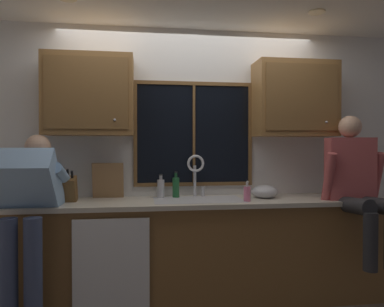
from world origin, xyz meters
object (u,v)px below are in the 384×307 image
(person_standing, at_px, (28,206))
(bottle_green_glass, at_px, (161,188))
(soap_dispenser, at_px, (247,193))
(bottle_tall_clear, at_px, (176,187))
(mixing_bowl, at_px, (265,192))
(cutting_board, at_px, (108,181))
(knife_block, at_px, (69,189))
(person_sitting_on_counter, at_px, (356,180))

(person_standing, height_order, bottle_green_glass, person_standing)
(person_standing, bearing_deg, soap_dispenser, 4.10)
(bottle_tall_clear, bearing_deg, mixing_bowl, -9.41)
(soap_dispenser, bearing_deg, mixing_bowl, 40.65)
(cutting_board, distance_m, soap_dispenser, 1.29)
(cutting_board, height_order, mixing_bowl, cutting_board)
(bottle_green_glass, relative_size, bottle_tall_clear, 0.91)
(person_standing, distance_m, cutting_board, 0.76)
(person_standing, relative_size, soap_dispenser, 8.30)
(soap_dispenser, xyz_separation_m, bottle_green_glass, (-0.74, 0.34, 0.02))
(person_standing, distance_m, bottle_tall_clear, 1.28)
(soap_dispenser, bearing_deg, bottle_green_glass, 155.38)
(cutting_board, bearing_deg, bottle_green_glass, -4.17)
(knife_block, distance_m, soap_dispenser, 1.55)
(cutting_board, xyz_separation_m, soap_dispenser, (1.23, -0.37, -0.09))
(person_sitting_on_counter, bearing_deg, soap_dispenser, 173.31)
(mixing_bowl, bearing_deg, bottle_green_glass, 171.60)
(person_sitting_on_counter, relative_size, soap_dispenser, 6.96)
(person_sitting_on_counter, xyz_separation_m, mixing_bowl, (-0.73, 0.31, -0.13))
(person_standing, xyz_separation_m, bottle_green_glass, (1.05, 0.47, 0.07))
(mixing_bowl, bearing_deg, bottle_tall_clear, 170.59)
(knife_block, bearing_deg, cutting_board, 33.00)
(mixing_bowl, distance_m, bottle_green_glass, 0.98)
(cutting_board, relative_size, bottle_green_glass, 1.50)
(person_standing, xyz_separation_m, soap_dispenser, (1.78, 0.13, 0.05))
(cutting_board, bearing_deg, knife_block, -147.00)
(bottle_green_glass, xyz_separation_m, bottle_tall_clear, (0.14, -0.01, 0.01))
(cutting_board, bearing_deg, mixing_bowl, -6.98)
(bottle_tall_clear, bearing_deg, cutting_board, 176.21)
(mixing_bowl, bearing_deg, soap_dispenser, -139.35)
(person_standing, height_order, person_sitting_on_counter, person_sitting_on_counter)
(bottle_green_glass, bearing_deg, soap_dispenser, -24.62)
(mixing_bowl, bearing_deg, cutting_board, 173.02)
(cutting_board, height_order, soap_dispenser, cutting_board)
(soap_dispenser, height_order, bottle_green_glass, bottle_green_glass)
(cutting_board, bearing_deg, person_sitting_on_counter, -12.54)
(person_sitting_on_counter, bearing_deg, bottle_tall_clear, 164.04)
(soap_dispenser, relative_size, bottle_tall_clear, 0.74)
(knife_block, height_order, mixing_bowl, knife_block)
(person_sitting_on_counter, height_order, cutting_board, person_sitting_on_counter)
(cutting_board, relative_size, mixing_bowl, 1.35)
(person_standing, height_order, bottle_tall_clear, person_standing)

